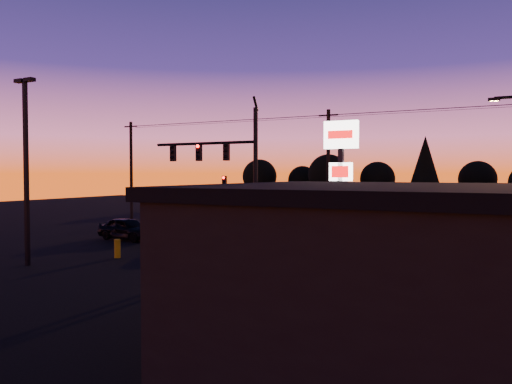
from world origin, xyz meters
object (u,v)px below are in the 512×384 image
at_px(car_mid, 230,234).
at_px(car_right, 353,238).
at_px(traffic_signal_mast, 230,166).
at_px(secondary_signal, 224,196).
at_px(parking_lot_light, 26,158).
at_px(car_left, 127,229).
at_px(pylon_sign, 341,164).
at_px(bollard, 117,249).
at_px(suv_parked, 328,274).

xyz_separation_m(car_mid, car_right, (7.26, 2.31, -0.11)).
relative_size(traffic_signal_mast, secondary_signal, 1.97).
bearing_deg(parking_lot_light, car_mid, 63.12).
relative_size(car_left, car_right, 1.05).
bearing_deg(parking_lot_light, car_right, 45.51).
bearing_deg(car_left, traffic_signal_mast, -99.87).
height_order(secondary_signal, car_left, secondary_signal).
relative_size(parking_lot_light, pylon_sign, 1.34).
distance_m(traffic_signal_mast, bollard, 7.48).
distance_m(car_left, car_right, 15.17).
height_order(parking_lot_light, car_left, parking_lot_light).
bearing_deg(suv_parked, secondary_signal, 108.24).
xyz_separation_m(car_left, suv_parked, (17.16, -7.84, -0.10)).
xyz_separation_m(traffic_signal_mast, car_mid, (-2.08, 3.51, -4.21)).
bearing_deg(traffic_signal_mast, bollard, -146.99).
bearing_deg(car_mid, parking_lot_light, 139.96).
distance_m(pylon_sign, car_mid, 11.74).
bearing_deg(secondary_signal, car_mid, -54.68).
height_order(traffic_signal_mast, parking_lot_light, parking_lot_light).
relative_size(car_left, suv_parked, 0.94).
xyz_separation_m(traffic_signal_mast, car_left, (-9.62, 2.55, -4.17)).
distance_m(secondary_signal, car_left, 7.15).
bearing_deg(suv_parked, pylon_sign, 72.92).
xyz_separation_m(bollard, car_mid, (2.97, 6.79, 0.23)).
relative_size(traffic_signal_mast, car_mid, 1.94).
bearing_deg(car_left, secondary_signal, -38.72).
bearing_deg(suv_parked, car_left, 129.48).
bearing_deg(traffic_signal_mast, parking_lot_light, -136.63).
xyz_separation_m(traffic_signal_mast, parking_lot_light, (-7.40, -6.99, 0.33)).
bearing_deg(parking_lot_light, bollard, 57.63).
distance_m(traffic_signal_mast, car_mid, 5.86).
relative_size(parking_lot_light, car_left, 2.04).
distance_m(traffic_signal_mast, parking_lot_light, 10.19).
bearing_deg(bollard, car_left, 128.15).
xyz_separation_m(pylon_sign, car_mid, (-9.18, 6.00, -4.19)).
distance_m(secondary_signal, car_right, 10.47).
height_order(secondary_signal, bollard, secondary_signal).
distance_m(car_left, suv_parked, 18.87).
xyz_separation_m(car_left, car_right, (14.81, 3.27, -0.14)).
bearing_deg(car_left, suv_parked, -109.60).
distance_m(traffic_signal_mast, car_left, 10.80).
relative_size(bollard, suv_parked, 0.21).
relative_size(secondary_signal, bollard, 4.35).
xyz_separation_m(parking_lot_light, car_right, (12.59, 12.81, -4.65)).
distance_m(car_left, car_mid, 7.61).
xyz_separation_m(secondary_signal, bollard, (-0.15, -10.77, -2.36)).
xyz_separation_m(parking_lot_light, bollard, (2.35, 3.71, -4.77)).
bearing_deg(suv_parked, bollard, 144.94).
bearing_deg(car_mid, pylon_sign, -136.35).
xyz_separation_m(bollard, suv_parked, (12.58, -2.01, 0.16)).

